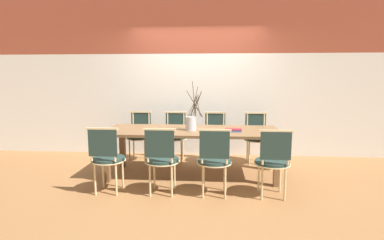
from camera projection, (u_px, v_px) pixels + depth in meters
ground_plane at (192, 175)px, 4.71m from camera, size 16.00×16.00×0.00m
wall_rear at (197, 74)px, 5.82m from camera, size 12.00×0.06×3.20m
dining_table at (192, 135)px, 4.62m from camera, size 2.67×0.99×0.73m
chair_near_leftend at (107, 156)px, 3.93m from camera, size 0.46×0.46×0.90m
chair_near_left at (162, 157)px, 3.88m from camera, size 0.46×0.46×0.90m
chair_near_center at (214, 158)px, 3.83m from camera, size 0.46×0.46×0.90m
chair_near_right at (273, 160)px, 3.78m from camera, size 0.46×0.46×0.90m
chair_far_leftend at (139, 134)px, 5.51m from camera, size 0.46×0.46×0.90m
chair_far_left at (175, 134)px, 5.46m from camera, size 0.46×0.46×0.90m
chair_far_center at (215, 135)px, 5.40m from camera, size 0.46×0.46×0.90m
chair_far_right at (256, 135)px, 5.35m from camera, size 0.46×0.46×0.90m
vase_centerpiece at (191, 123)px, 4.54m from camera, size 0.27×0.35×0.74m
book_stack at (234, 130)px, 4.48m from camera, size 0.24×0.20×0.04m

